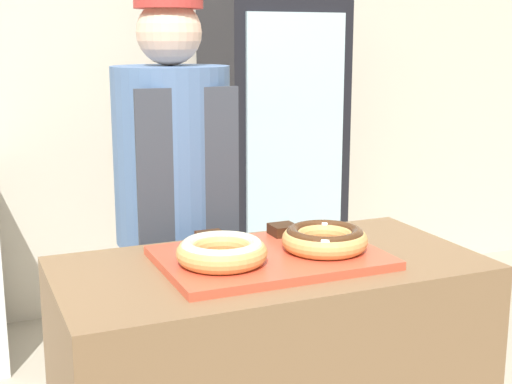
% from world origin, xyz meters
% --- Properties ---
extents(wall_back, '(8.00, 0.06, 2.70)m').
position_xyz_m(wall_back, '(0.00, 2.13, 1.35)').
color(wall_back, beige).
rests_on(wall_back, ground_plane).
extents(serving_tray, '(0.61, 0.43, 0.02)m').
position_xyz_m(serving_tray, '(0.00, 0.00, 0.90)').
color(serving_tray, '#D84C33').
rests_on(serving_tray, display_counter).
extents(donut_light_glaze, '(0.24, 0.24, 0.07)m').
position_xyz_m(donut_light_glaze, '(-0.16, -0.03, 0.95)').
color(donut_light_glaze, tan).
rests_on(donut_light_glaze, serving_tray).
extents(donut_chocolate_glaze, '(0.24, 0.24, 0.07)m').
position_xyz_m(donut_chocolate_glaze, '(0.16, -0.03, 0.95)').
color(donut_chocolate_glaze, tan).
rests_on(donut_chocolate_glaze, serving_tray).
extents(brownie_back_left, '(0.08, 0.08, 0.03)m').
position_xyz_m(brownie_back_left, '(-0.12, 0.16, 0.93)').
color(brownie_back_left, '#382111').
rests_on(brownie_back_left, serving_tray).
extents(brownie_back_right, '(0.08, 0.08, 0.03)m').
position_xyz_m(brownie_back_right, '(0.12, 0.16, 0.93)').
color(brownie_back_right, '#382111').
rests_on(brownie_back_right, serving_tray).
extents(baker_person, '(0.40, 0.40, 1.67)m').
position_xyz_m(baker_person, '(-0.10, 0.60, 0.87)').
color(baker_person, '#4C4C51').
rests_on(baker_person, ground_plane).
extents(beverage_fridge, '(0.65, 0.59, 1.77)m').
position_xyz_m(beverage_fridge, '(0.80, 1.74, 0.88)').
color(beverage_fridge, black).
rests_on(beverage_fridge, ground_plane).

